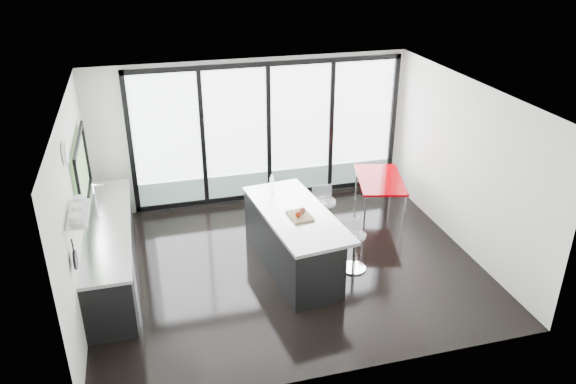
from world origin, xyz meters
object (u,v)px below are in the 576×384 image
object	(u,v)px
bar_stool_far	(324,219)
red_table	(379,197)
island	(291,240)
bar_stool_near	(354,251)

from	to	relation	value
bar_stool_far	red_table	distance (m)	1.38
island	bar_stool_near	world-z (taller)	island
bar_stool_near	bar_stool_far	distance (m)	1.07
bar_stool_near	red_table	bearing A→B (deg)	46.32
island	bar_stool_far	xyz separation A→B (m)	(0.78, 0.73, -0.12)
bar_stool_near	red_table	xyz separation A→B (m)	(1.11, 1.61, 0.05)
island	red_table	size ratio (longest dim) A/B	1.76
island	bar_stool_far	distance (m)	1.07
bar_stool_far	island	bearing A→B (deg)	-135.70
bar_stool_near	red_table	world-z (taller)	red_table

